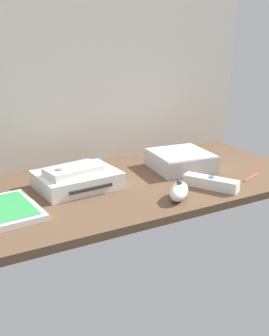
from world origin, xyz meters
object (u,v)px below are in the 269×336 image
object	(u,v)px
remote_nunchuk	(179,191)
remote_wand	(211,183)
game_console	(77,180)
stylus_pen	(251,176)
game_case	(6,210)
mini_computer	(180,160)
remote_classic_pad	(73,170)

from	to	relation	value
remote_nunchuk	remote_wand	bearing A→B (deg)	54.40
game_console	stylus_pen	xyz separation A→B (cm)	(46.74, -17.04, -1.85)
game_case	mini_computer	bearing A→B (deg)	3.67
game_console	game_case	distance (cm)	22.04
remote_nunchuk	remote_classic_pad	world-z (taller)	remote_classic_pad
remote_nunchuk	remote_classic_pad	size ratio (longest dim) A/B	0.66
game_case	remote_nunchuk	bearing A→B (deg)	-21.43
remote_wand	remote_classic_pad	bearing A→B (deg)	122.70
stylus_pen	mini_computer	bearing A→B (deg)	128.14
game_console	game_case	xyz separation A→B (cm)	(-20.65, -7.58, -1.44)
remote_nunchuk	mini_computer	bearing A→B (deg)	98.90
game_console	remote_wand	distance (cm)	35.90
remote_wand	stylus_pen	world-z (taller)	remote_wand
game_case	remote_wand	size ratio (longest dim) A/B	1.36
game_console	remote_classic_pad	size ratio (longest dim) A/B	1.42
remote_classic_pad	stylus_pen	distance (cm)	51.01
remote_classic_pad	mini_computer	bearing A→B (deg)	-7.44
game_console	remote_wand	xyz separation A→B (cm)	(30.99, -18.10, -0.69)
remote_classic_pad	remote_wand	bearing A→B (deg)	-36.45
remote_wand	remote_classic_pad	xyz separation A→B (cm)	(-32.49, 16.85, 3.90)
remote_wand	stylus_pen	bearing A→B (deg)	-26.04
remote_wand	remote_classic_pad	world-z (taller)	remote_classic_pad
remote_nunchuk	game_case	bearing A→B (deg)	-152.51
remote_wand	mini_computer	bearing A→B (deg)	51.86
mini_computer	game_case	bearing A→B (deg)	-172.32
remote_classic_pad	game_console	bearing A→B (deg)	30.87
remote_classic_pad	stylus_pen	xyz separation A→B (cm)	(48.24, -15.79, -5.06)
remote_wand	remote_nunchuk	size ratio (longest dim) A/B	1.44
game_case	stylus_pen	xyz separation A→B (cm)	(67.39, -9.46, -0.41)
stylus_pen	remote_classic_pad	bearing A→B (deg)	161.88
game_console	remote_nunchuk	world-z (taller)	remote_nunchuk
stylus_pen	game_case	bearing A→B (deg)	172.01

